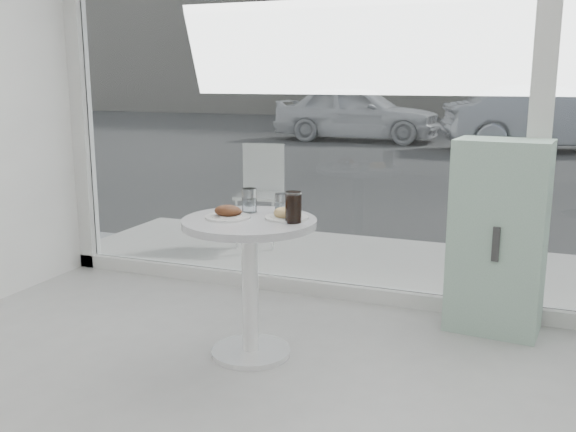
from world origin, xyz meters
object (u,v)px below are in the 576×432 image
at_px(patio_chair, 261,187).
at_px(plate_fritter, 228,213).
at_px(plate_donut, 286,215).
at_px(water_tumbler_b, 281,204).
at_px(water_tumbler_a, 249,202).
at_px(car_white, 357,113).
at_px(mint_cabinet, 498,237).
at_px(car_silver, 547,119).
at_px(cola_glass, 293,208).
at_px(main_table, 250,259).

relative_size(patio_chair, plate_fritter, 3.62).
distance_m(patio_chair, plate_donut, 2.32).
relative_size(patio_chair, water_tumbler_b, 8.20).
bearing_deg(patio_chair, water_tumbler_a, -77.78).
bearing_deg(patio_chair, car_white, 90.77).
relative_size(mint_cabinet, car_silver, 0.28).
bearing_deg(cola_glass, main_table, -178.93).
distance_m(main_table, water_tumbler_b, 0.35).
height_order(water_tumbler_a, cola_glass, cola_glass).
height_order(car_white, car_silver, car_silver).
bearing_deg(plate_donut, water_tumbler_a, 161.96).
relative_size(car_silver, plate_fritter, 17.07).
distance_m(car_white, water_tumbler_a, 12.41).
height_order(plate_fritter, water_tumbler_a, water_tumbler_a).
height_order(patio_chair, plate_fritter, patio_chair).
height_order(water_tumbler_b, cola_glass, cola_glass).
bearing_deg(cola_glass, mint_cabinet, 42.09).
distance_m(car_white, car_silver, 4.37).
distance_m(car_silver, plate_fritter, 11.56).
relative_size(main_table, car_white, 0.19).
xyz_separation_m(plate_fritter, water_tumbler_a, (0.04, 0.18, 0.03)).
height_order(car_white, water_tumbler_b, car_white).
bearing_deg(car_white, patio_chair, -169.69).
relative_size(patio_chair, plate_donut, 3.78).
bearing_deg(cola_glass, car_white, 103.86).
xyz_separation_m(plate_fritter, cola_glass, (0.36, 0.02, 0.05)).
relative_size(main_table, patio_chair, 0.87).
height_order(main_table, patio_chair, patio_chair).
distance_m(car_white, water_tumbler_b, 12.40).
xyz_separation_m(car_silver, plate_donut, (-1.33, -11.34, 0.11)).
relative_size(mint_cabinet, water_tumbler_b, 10.77).
relative_size(patio_chair, car_white, 0.22).
height_order(mint_cabinet, cola_glass, mint_cabinet).
relative_size(water_tumbler_a, water_tumbler_b, 1.25).
relative_size(patio_chair, cola_glass, 5.43).
height_order(mint_cabinet, plate_donut, mint_cabinet).
relative_size(mint_cabinet, plate_donut, 4.97).
xyz_separation_m(main_table, plate_donut, (0.18, 0.08, 0.24)).
height_order(car_white, plate_donut, car_white).
bearing_deg(main_table, cola_glass, 1.07).
relative_size(plate_fritter, plate_donut, 1.04).
height_order(water_tumbler_a, water_tumbler_b, water_tumbler_a).
bearing_deg(plate_donut, car_silver, 83.30).
height_order(patio_chair, car_white, car_white).
xyz_separation_m(mint_cabinet, patio_chair, (-2.09, 1.26, -0.03)).
bearing_deg(car_white, plate_donut, -166.69).
bearing_deg(cola_glass, car_silver, 83.68).
xyz_separation_m(mint_cabinet, water_tumbler_b, (-1.12, -0.67, 0.24)).
distance_m(mint_cabinet, water_tumbler_a, 1.50).
height_order(car_white, water_tumbler_a, car_white).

